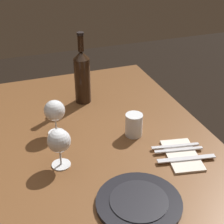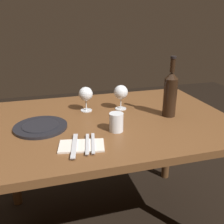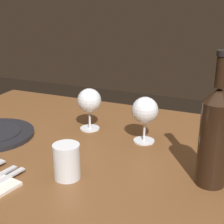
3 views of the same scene
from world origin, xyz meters
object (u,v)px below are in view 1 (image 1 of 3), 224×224
object	(u,v)px
wine_bottle	(82,76)
fork_inner	(179,150)
fork_outer	(175,146)
water_tumbler	(134,126)
wine_glass_right	(59,142)
folded_napkin	(182,155)
table_knife	(186,159)
dinner_plate	(139,202)
wine_glass_left	(55,111)

from	to	relation	value
wine_bottle	fork_inner	xyz separation A→B (m)	(0.50, 0.22, -0.12)
wine_bottle	fork_outer	size ratio (longest dim) A/B	1.82
water_tumbler	wine_glass_right	bearing A→B (deg)	-73.89
folded_napkin	wine_glass_right	bearing A→B (deg)	-103.03
wine_glass_right	table_knife	xyz separation A→B (m)	(0.13, 0.42, -0.09)
water_tumbler	fork_inner	size ratio (longest dim) A/B	0.50
table_knife	wine_glass_right	bearing A→B (deg)	-106.86
wine_bottle	table_knife	bearing A→B (deg)	21.77
fork_outer	table_knife	bearing A→B (deg)	0.00
water_tumbler	table_knife	bearing A→B (deg)	26.88
fork_inner	fork_outer	xyz separation A→B (m)	(-0.02, 0.00, 0.00)
dinner_plate	folded_napkin	world-z (taller)	dinner_plate
wine_glass_right	water_tumbler	size ratio (longest dim) A/B	1.57
wine_glass_right	table_knife	world-z (taller)	wine_glass_right
wine_bottle	fork_inner	distance (m)	0.56
dinner_plate	wine_glass_left	bearing A→B (deg)	-161.70
wine_glass_right	fork_inner	bearing A→B (deg)	80.26
dinner_plate	fork_outer	distance (m)	0.32
wine_glass_right	fork_inner	size ratio (longest dim) A/B	0.79
water_tumbler	dinner_plate	size ratio (longest dim) A/B	0.35
wine_bottle	water_tumbler	xyz separation A→B (m)	(0.34, 0.11, -0.09)
wine_glass_left	fork_inner	bearing A→B (deg)	55.15
wine_bottle	dinner_plate	world-z (taller)	wine_bottle
dinner_plate	water_tumbler	bearing A→B (deg)	159.55
wine_glass_left	fork_outer	distance (m)	0.47
wine_glass_right	dinner_plate	size ratio (longest dim) A/B	0.55
wine_glass_left	water_tumbler	xyz separation A→B (m)	(0.11, 0.28, -0.06)
wine_glass_right	fork_outer	bearing A→B (deg)	83.62
dinner_plate	folded_napkin	bearing A→B (deg)	124.25
fork_outer	table_knife	size ratio (longest dim) A/B	0.85
wine_bottle	folded_napkin	world-z (taller)	wine_bottle
wine_glass_left	table_knife	size ratio (longest dim) A/B	0.69
fork_inner	fork_outer	distance (m)	0.02
water_tumbler	dinner_plate	distance (m)	0.37
wine_glass_right	table_knife	distance (m)	0.45
fork_inner	fork_outer	bearing A→B (deg)	180.00
water_tumbler	folded_napkin	xyz separation A→B (m)	(0.19, 0.11, -0.04)
dinner_plate	folded_napkin	distance (m)	0.29
water_tumbler	table_knife	distance (m)	0.24
wine_bottle	folded_napkin	bearing A→B (deg)	22.90
wine_bottle	fork_inner	world-z (taller)	wine_bottle
water_tumbler	wine_bottle	bearing A→B (deg)	-161.73
wine_bottle	wine_glass_right	bearing A→B (deg)	-25.05
wine_glass_right	wine_bottle	size ratio (longest dim) A/B	0.44
wine_bottle	water_tumbler	size ratio (longest dim) A/B	3.60
folded_napkin	table_knife	world-z (taller)	table_knife
wine_glass_left	wine_bottle	size ratio (longest dim) A/B	0.44
water_tumbler	dinner_plate	bearing A→B (deg)	-20.45
wine_glass_right	fork_outer	size ratio (longest dim) A/B	0.79
folded_napkin	table_knife	size ratio (longest dim) A/B	0.99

